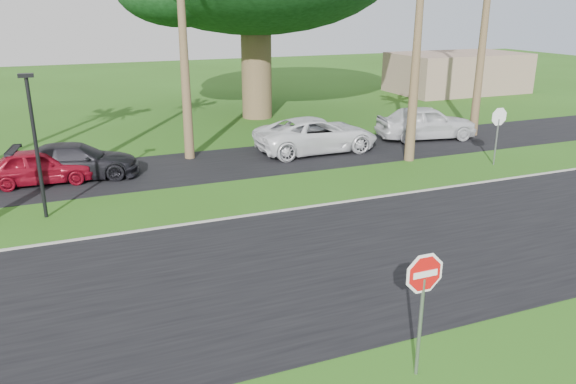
{
  "coord_description": "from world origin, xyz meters",
  "views": [
    {
      "loc": [
        -5.11,
        -10.39,
        6.64
      ],
      "look_at": [
        0.3,
        2.93,
        1.8
      ],
      "focal_mm": 35.0,
      "sensor_mm": 36.0,
      "label": 1
    }
  ],
  "objects_px": {
    "car_dark": "(76,161)",
    "stop_sign_near": "(423,290)",
    "car_minivan": "(317,135)",
    "stop_sign_far": "(498,124)",
    "car_red": "(39,167)",
    "car_pickup": "(426,123)"
  },
  "relations": [
    {
      "from": "car_red",
      "to": "car_dark",
      "type": "xyz_separation_m",
      "value": [
        1.35,
        0.23,
        0.01
      ]
    },
    {
      "from": "car_red",
      "to": "car_dark",
      "type": "relative_size",
      "value": 0.84
    },
    {
      "from": "stop_sign_near",
      "to": "car_red",
      "type": "bearing_deg",
      "value": 113.42
    },
    {
      "from": "car_minivan",
      "to": "stop_sign_far",
      "type": "bearing_deg",
      "value": -128.74
    },
    {
      "from": "stop_sign_far",
      "to": "stop_sign_near",
      "type": "bearing_deg",
      "value": 43.73
    },
    {
      "from": "car_pickup",
      "to": "stop_sign_far",
      "type": "bearing_deg",
      "value": -170.7
    },
    {
      "from": "car_minivan",
      "to": "car_pickup",
      "type": "bearing_deg",
      "value": -88.05
    },
    {
      "from": "car_red",
      "to": "stop_sign_near",
      "type": "bearing_deg",
      "value": -153.68
    },
    {
      "from": "stop_sign_far",
      "to": "car_minivan",
      "type": "distance_m",
      "value": 7.96
    },
    {
      "from": "stop_sign_far",
      "to": "car_dark",
      "type": "xyz_separation_m",
      "value": [
        -16.83,
        4.67,
        -1.08
      ]
    },
    {
      "from": "stop_sign_far",
      "to": "car_dark",
      "type": "relative_size",
      "value": 0.55
    },
    {
      "from": "stop_sign_near",
      "to": "car_pickup",
      "type": "xyz_separation_m",
      "value": [
        11.58,
        16.16,
        -0.91
      ]
    },
    {
      "from": "stop_sign_near",
      "to": "car_red",
      "type": "xyz_separation_m",
      "value": [
        -6.68,
        15.44,
        -1.08
      ]
    },
    {
      "from": "stop_sign_near",
      "to": "stop_sign_far",
      "type": "bearing_deg",
      "value": 43.73
    },
    {
      "from": "stop_sign_near",
      "to": "car_dark",
      "type": "relative_size",
      "value": 0.55
    },
    {
      "from": "car_dark",
      "to": "car_minivan",
      "type": "relative_size",
      "value": 0.83
    },
    {
      "from": "car_red",
      "to": "car_minivan",
      "type": "relative_size",
      "value": 0.7
    },
    {
      "from": "stop_sign_near",
      "to": "car_red",
      "type": "height_order",
      "value": "stop_sign_near"
    },
    {
      "from": "stop_sign_far",
      "to": "car_red",
      "type": "xyz_separation_m",
      "value": [
        -18.18,
        4.44,
        -1.08
      ]
    },
    {
      "from": "stop_sign_near",
      "to": "stop_sign_far",
      "type": "height_order",
      "value": "same"
    },
    {
      "from": "car_dark",
      "to": "car_red",
      "type": "bearing_deg",
      "value": 108.37
    },
    {
      "from": "car_dark",
      "to": "stop_sign_near",
      "type": "bearing_deg",
      "value": -152.5
    }
  ]
}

